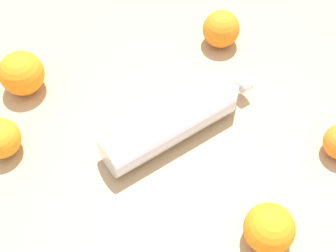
% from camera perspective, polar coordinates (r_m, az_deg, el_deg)
% --- Properties ---
extents(ground_plane, '(2.40, 2.40, 0.00)m').
position_cam_1_polar(ground_plane, '(0.80, 3.33, -1.00)').
color(ground_plane, tan).
extents(water_bottle, '(0.16, 0.29, 0.07)m').
position_cam_1_polar(water_bottle, '(0.78, 1.26, 0.70)').
color(water_bottle, silver).
rests_on(water_bottle, ground_plane).
extents(orange_1, '(0.07, 0.07, 0.07)m').
position_cam_1_polar(orange_1, '(0.93, 6.64, 11.94)').
color(orange_1, orange).
rests_on(orange_1, ground_plane).
extents(orange_2, '(0.08, 0.08, 0.08)m').
position_cam_1_polar(orange_2, '(0.87, -17.81, 6.29)').
color(orange_2, orange).
rests_on(orange_2, ground_plane).
extents(orange_3, '(0.08, 0.08, 0.08)m').
position_cam_1_polar(orange_3, '(0.69, 12.52, -12.41)').
color(orange_3, orange).
rests_on(orange_3, ground_plane).
extents(orange_4, '(0.07, 0.07, 0.07)m').
position_cam_1_polar(orange_4, '(0.80, -20.26, -1.46)').
color(orange_4, orange).
rests_on(orange_4, ground_plane).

